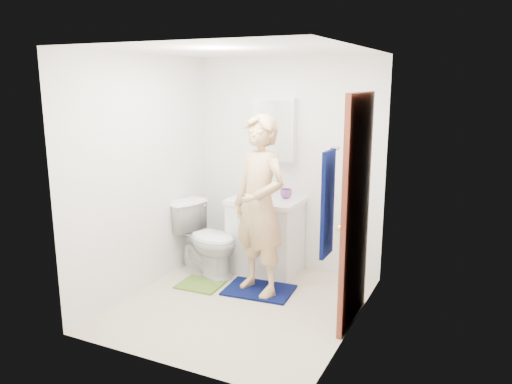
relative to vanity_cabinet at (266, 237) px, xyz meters
The scene contains 22 objects.
floor 1.01m from the vanity_cabinet, 80.69° to the right, with size 2.20×2.40×0.02m, color beige.
ceiling 2.21m from the vanity_cabinet, 80.69° to the right, with size 2.20×2.40×0.02m, color white.
wall_back 0.87m from the vanity_cabinet, 63.05° to the left, with size 2.20×0.02×2.40m, color white.
wall_front 2.28m from the vanity_cabinet, 85.96° to the right, with size 2.20×0.02×2.40m, color white.
wall_left 1.55m from the vanity_cabinet, 136.37° to the right, with size 0.02×2.40×2.40m, color white.
wall_right 1.75m from the vanity_cabinet, 35.99° to the right, with size 0.02×2.40×2.40m, color white.
vanity_cabinet is the anchor object (origin of this frame).
countertop 0.43m from the vanity_cabinet, ahead, with size 0.79×0.59×0.05m, color white.
sink_basin 0.44m from the vanity_cabinet, ahead, with size 0.40×0.40×0.03m, color white.
faucet 0.54m from the vanity_cabinet, 90.00° to the left, with size 0.03×0.03×0.12m, color silver.
medicine_cabinet 1.22m from the vanity_cabinet, 90.00° to the left, with size 0.50×0.12×0.70m, color white.
mirror_panel 1.21m from the vanity_cabinet, 90.00° to the left, with size 0.46×0.01×0.66m, color white.
door 1.57m from the vanity_cabinet, 32.20° to the right, with size 0.05×0.80×2.05m, color brown.
door_knob 1.69m from the vanity_cabinet, 42.72° to the right, with size 0.07×0.07×0.07m, color gold.
towel 2.08m from the vanity_cabinet, 51.53° to the right, with size 0.03×0.24×0.80m, color #070E42.
towel_hook 2.30m from the vanity_cabinet, 50.60° to the right, with size 0.02×0.02×0.06m, color silver.
toilet 0.67m from the vanity_cabinet, 144.80° to the right, with size 0.46×0.80×0.82m, color white.
bath_mat 0.71m from the vanity_cabinet, 71.88° to the right, with size 0.69×0.49×0.02m, color #070E42.
green_rug 0.92m from the vanity_cabinet, 122.24° to the right, with size 0.45×0.38×0.02m, color olive.
soap_dispenser 0.57m from the vanity_cabinet, 159.52° to the right, with size 0.08×0.08×0.17m, color #D16188.
toothbrush_cup 0.55m from the vanity_cabinet, 31.62° to the left, with size 0.13×0.13×0.10m, color #7D418F.
man 0.83m from the vanity_cabinet, 71.23° to the right, with size 0.66×0.43×1.81m, color tan.
Camera 1 is at (2.10, -4.02, 2.15)m, focal length 35.00 mm.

